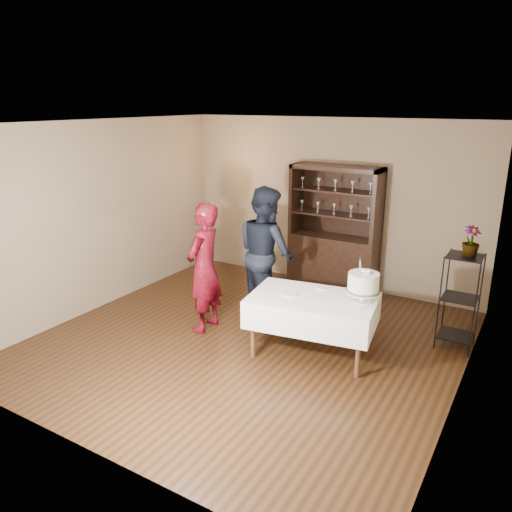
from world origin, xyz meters
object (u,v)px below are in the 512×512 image
at_px(potted_plant, 471,241).
at_px(plant_etagere, 460,298).
at_px(cake, 363,284).
at_px(woman, 204,268).
at_px(china_hutch, 334,250).
at_px(man, 266,253).
at_px(cake_table, 312,311).

bearing_deg(potted_plant, plant_etagere, -143.30).
bearing_deg(cake, woman, -172.78).
height_order(china_hutch, potted_plant, china_hutch).
distance_m(woman, cake, 2.07).
relative_size(plant_etagere, cake, 2.20).
bearing_deg(man, woman, 90.70).
xyz_separation_m(plant_etagere, woman, (-2.98, -1.18, 0.21)).
height_order(china_hutch, plant_etagere, china_hutch).
relative_size(woman, man, 0.93).
bearing_deg(cake_table, potted_plant, 36.60).
height_order(man, cake, man).
height_order(woman, man, man).
height_order(cake_table, potted_plant, potted_plant).
height_order(plant_etagere, potted_plant, potted_plant).
distance_m(plant_etagere, man, 2.56).
bearing_deg(cake_table, cake, 17.28).
xyz_separation_m(cake_table, woman, (-1.51, -0.09, 0.30)).
bearing_deg(plant_etagere, cake_table, -143.41).
xyz_separation_m(china_hutch, cake_table, (0.62, -2.14, -0.10)).
bearing_deg(woman, cake_table, 88.48).
xyz_separation_m(cake_table, cake, (0.54, 0.17, 0.39)).
xyz_separation_m(plant_etagere, man, (-2.52, -0.37, 0.28)).
distance_m(china_hutch, cake_table, 2.23).
relative_size(china_hutch, man, 1.08).
xyz_separation_m(plant_etagere, cake_table, (-1.46, -1.09, -0.09)).
relative_size(plant_etagere, potted_plant, 3.33).
relative_size(china_hutch, cake_table, 1.26).
height_order(woman, cake, woman).
relative_size(cake, potted_plant, 1.52).
bearing_deg(cake, china_hutch, 120.50).
bearing_deg(cake_table, man, 145.70).
bearing_deg(cake, plant_etagere, 44.91).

